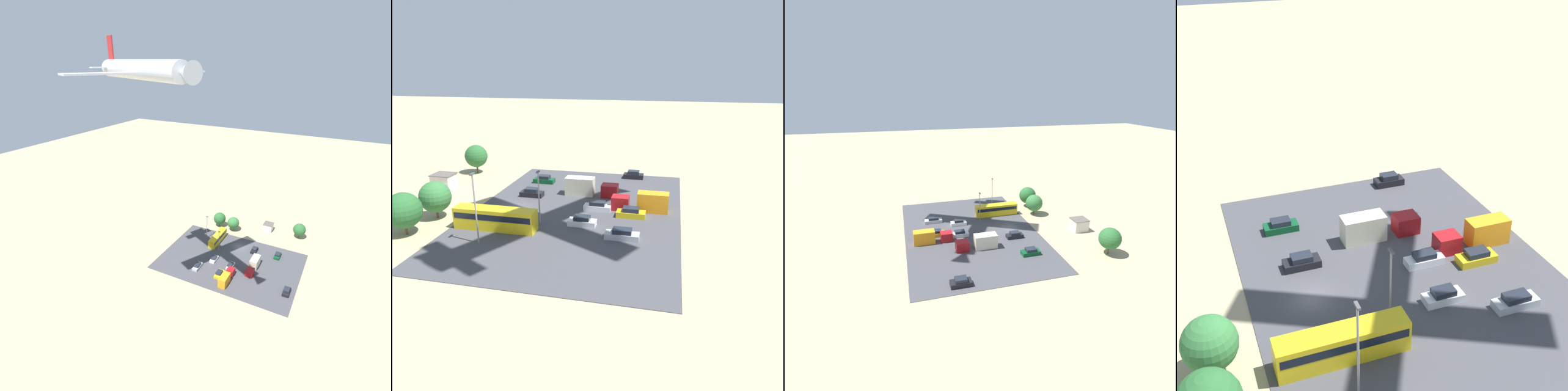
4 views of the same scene
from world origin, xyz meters
TOP-DOWN VIEW (x-y plane):
  - ground_plane at (0.00, 0.00)m, footprint 400.00×400.00m
  - parking_lot_surface at (0.00, 10.03)m, footprint 46.75×32.49m
  - shed_building at (-5.81, -16.99)m, footprint 3.61×3.96m
  - bus at (9.01, 0.45)m, footprint 2.51×11.89m
  - parked_car_0 at (-20.86, 16.90)m, footprint 1.97×4.03m
  - parked_car_1 at (-1.37, 13.19)m, footprint 1.71×4.36m
  - parked_car_2 at (-13.91, -0.10)m, footprint 1.92×4.10m
  - parked_car_3 at (8.35, 18.48)m, footprint 1.78×4.63m
  - parked_car_4 at (0.29, 18.77)m, footprint 1.93×4.41m
  - parked_car_5 at (5.12, 12.18)m, footprint 1.79×4.09m
  - parked_car_6 at (-5.60, 0.42)m, footprint 1.88×4.06m
  - parked_truck_0 at (-2.79, 20.41)m, footprint 2.31×9.00m
  - parked_truck_1 at (-8.38, 10.11)m, footprint 2.44×9.41m
  - tree_near_shed at (13.23, -10.93)m, footprint 5.02×5.02m
  - tree_apron_mid at (6.91, -10.24)m, footprint 4.77×4.77m
  - tree_apron_far at (-17.95, -16.70)m, footprint 4.76×4.76m
  - light_pole_lot_centre at (6.08, 6.06)m, footprint 0.90×0.28m
  - light_pole_lot_edge at (13.74, 0.24)m, footprint 0.90×0.28m

SIDE VIEW (x-z plane):
  - ground_plane at x=0.00m, z-range 0.00..0.00m
  - parking_lot_surface at x=0.00m, z-range 0.00..0.08m
  - parked_car_3 at x=8.35m, z-range -0.04..1.42m
  - parked_car_5 at x=5.12m, z-range -0.04..1.43m
  - parked_car_1 at x=-1.37m, z-range -0.04..1.45m
  - parked_car_2 at x=-13.91m, z-range -0.04..1.45m
  - parked_car_6 at x=-5.60m, z-range -0.05..1.47m
  - parked_car_4 at x=0.29m, z-range -0.05..1.50m
  - parked_car_0 at x=-20.86m, z-range -0.06..1.57m
  - parked_truck_0 at x=-2.79m, z-range -0.05..3.05m
  - parked_truck_1 at x=-8.38m, z-range -0.06..3.15m
  - shed_building at x=-5.81m, z-range 0.01..3.09m
  - bus at x=9.01m, z-range 0.20..3.33m
  - tree_apron_mid at x=6.91m, z-range 0.51..6.31m
  - tree_near_shed at x=13.23m, z-range 0.50..6.54m
  - tree_apron_far at x=-17.95m, z-range 0.67..6.79m
  - light_pole_lot_centre at x=6.08m, z-range 0.51..8.62m
  - light_pole_lot_edge at x=13.74m, z-range 0.52..10.06m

